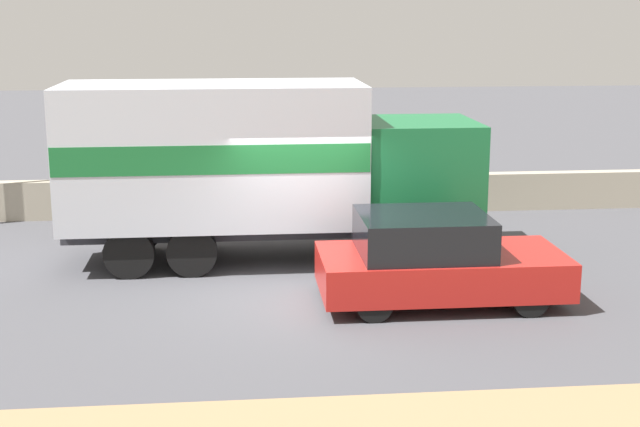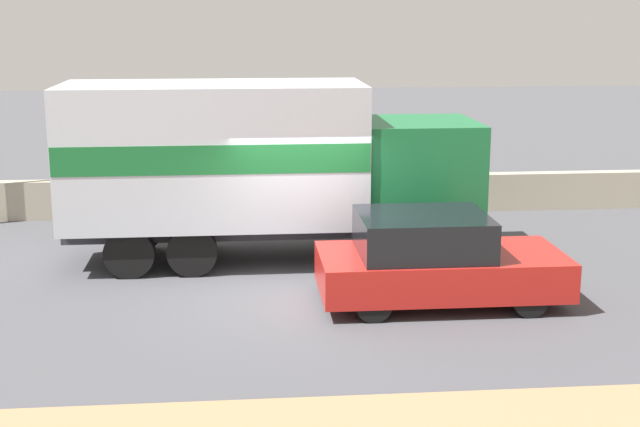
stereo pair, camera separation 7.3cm
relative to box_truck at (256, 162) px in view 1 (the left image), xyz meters
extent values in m
plane|color=#47474C|center=(0.76, -2.21, -1.88)|extent=(80.00, 80.00, 0.00)
cube|color=#A39984|center=(0.76, 3.82, -1.44)|extent=(60.00, 0.35, 0.88)
cube|color=#196B38|center=(3.05, 0.00, -0.36)|extent=(2.14, 2.23, 2.22)
cube|color=black|center=(4.10, 0.00, 0.08)|extent=(0.06, 1.90, 0.98)
cube|color=#2D2D33|center=(-0.78, 0.00, -1.21)|extent=(5.51, 1.30, 0.25)
cube|color=silver|center=(-0.78, 0.00, 0.19)|extent=(5.51, 2.36, 2.56)
cube|color=#19662D|center=(-0.78, 0.00, 0.25)|extent=(5.49, 2.38, 0.51)
cylinder|color=black|center=(3.05, 0.95, -1.43)|extent=(0.90, 0.28, 0.90)
cylinder|color=black|center=(3.05, -0.95, -1.43)|extent=(0.90, 0.28, 0.90)
cylinder|color=black|center=(-2.30, 0.95, -1.43)|extent=(0.90, 0.28, 0.90)
cylinder|color=black|center=(-2.30, -0.95, -1.43)|extent=(0.90, 0.28, 0.90)
cylinder|color=black|center=(-1.19, 0.95, -1.43)|extent=(0.90, 0.28, 0.90)
cylinder|color=black|center=(-1.19, -0.95, -1.43)|extent=(0.90, 0.28, 0.90)
cube|color=#B21E19|center=(2.89, -2.81, -1.36)|extent=(3.94, 1.89, 0.62)
cube|color=black|center=(2.58, -2.81, -0.73)|extent=(2.05, 1.74, 0.64)
cylinder|color=black|center=(4.11, -1.98, -1.59)|extent=(0.57, 0.20, 0.57)
cylinder|color=black|center=(4.11, -3.63, -1.59)|extent=(0.57, 0.20, 0.57)
cylinder|color=black|center=(1.67, -1.98, -1.59)|extent=(0.57, 0.20, 0.57)
cylinder|color=black|center=(1.67, -3.63, -1.59)|extent=(0.57, 0.20, 0.57)
camera|label=1|loc=(-0.40, -16.39, 2.78)|focal=50.00mm
camera|label=2|loc=(-0.33, -16.40, 2.78)|focal=50.00mm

